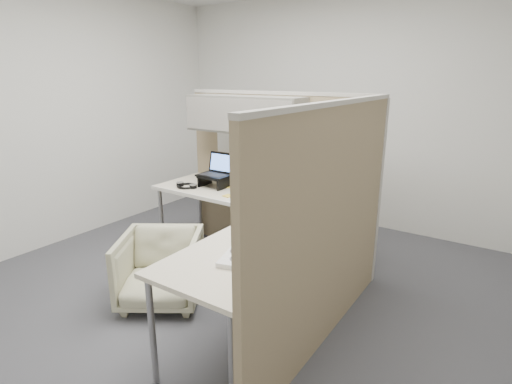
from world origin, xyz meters
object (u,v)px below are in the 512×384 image
Objects in this scene: keyboard at (279,204)px; office_chair at (160,265)px; monitor_left at (286,165)px; desk at (250,215)px.

office_chair is at bearing -106.50° from keyboard.
monitor_left is 1.09× the size of keyboard.
desk is 4.66× the size of keyboard.
desk is at bearing -102.44° from monitor_left.
keyboard is (0.63, 0.77, 0.43)m from office_chair.
keyboard is at bearing -81.59° from monitor_left.
monitor_left is (0.53, 1.07, 0.69)m from office_chair.
monitor_left is 0.42m from keyboard.
keyboard reaches higher than office_chair.
office_chair is (-0.51, -0.52, -0.37)m from desk.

